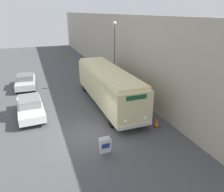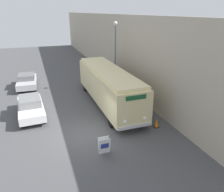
# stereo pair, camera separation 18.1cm
# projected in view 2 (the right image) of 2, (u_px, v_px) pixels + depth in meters

# --- Properties ---
(ground_plane) EXTENTS (80.00, 80.00, 0.00)m
(ground_plane) POSITION_uv_depth(u_px,v_px,m) (86.00, 135.00, 14.05)
(ground_plane) COLOR #4C4C4F
(building_wall_right) EXTENTS (0.30, 60.00, 7.17)m
(building_wall_right) POSITION_uv_depth(u_px,v_px,m) (118.00, 50.00, 23.43)
(building_wall_right) COLOR #B2A893
(building_wall_right) RESTS_ON ground_plane
(vintage_bus) EXTENTS (2.48, 10.73, 3.05)m
(vintage_bus) POSITION_uv_depth(u_px,v_px,m) (108.00, 85.00, 18.21)
(vintage_bus) COLOR black
(vintage_bus) RESTS_ON ground_plane
(sign_board) EXTENTS (0.66, 0.36, 0.95)m
(sign_board) POSITION_uv_depth(u_px,v_px,m) (104.00, 146.00, 12.18)
(sign_board) COLOR gray
(sign_board) RESTS_ON ground_plane
(streetlamp) EXTENTS (0.36, 0.36, 6.61)m
(streetlamp) POSITION_uv_depth(u_px,v_px,m) (115.00, 47.00, 20.50)
(streetlamp) COLOR #595E60
(streetlamp) RESTS_ON ground_plane
(parked_car_near) EXTENTS (1.99, 4.54, 1.49)m
(parked_car_near) POSITION_uv_depth(u_px,v_px,m) (31.00, 107.00, 16.39)
(parked_car_near) COLOR black
(parked_car_near) RESTS_ON ground_plane
(parked_car_mid) EXTENTS (2.00, 4.34, 1.40)m
(parked_car_mid) POSITION_uv_depth(u_px,v_px,m) (27.00, 81.00, 22.57)
(parked_car_mid) COLOR black
(parked_car_mid) RESTS_ON ground_plane
(traffic_cone) EXTENTS (0.36, 0.36, 0.63)m
(traffic_cone) POSITION_uv_depth(u_px,v_px,m) (156.00, 123.00, 14.96)
(traffic_cone) COLOR black
(traffic_cone) RESTS_ON ground_plane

